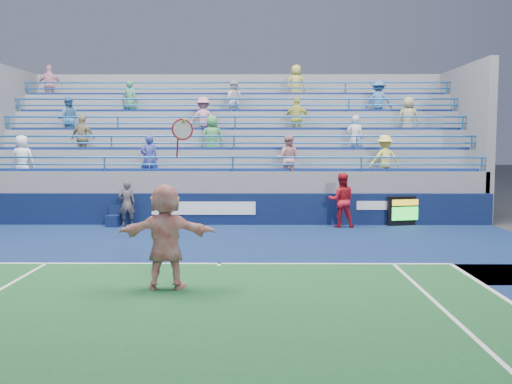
{
  "coord_description": "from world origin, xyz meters",
  "views": [
    {
      "loc": [
        0.96,
        -13.24,
        2.88
      ],
      "look_at": [
        0.85,
        2.5,
        1.5
      ],
      "focal_mm": 40.0,
      "sensor_mm": 36.0,
      "label": 1
    }
  ],
  "objects_px": {
    "judge_chair": "(113,220)",
    "ball_girl": "(341,200)",
    "serve_speed_board": "(407,211)",
    "tennis_player": "(166,236)",
    "line_judge": "(127,204)"
  },
  "relations": [
    {
      "from": "judge_chair",
      "to": "line_judge",
      "type": "xyz_separation_m",
      "value": [
        0.46,
        0.09,
        0.56
      ]
    },
    {
      "from": "serve_speed_board",
      "to": "tennis_player",
      "type": "bearing_deg",
      "value": -128.97
    },
    {
      "from": "tennis_player",
      "to": "serve_speed_board",
      "type": "bearing_deg",
      "value": 51.03
    },
    {
      "from": "line_judge",
      "to": "judge_chair",
      "type": "bearing_deg",
      "value": -5.31
    },
    {
      "from": "tennis_player",
      "to": "line_judge",
      "type": "bearing_deg",
      "value": 108.1
    },
    {
      "from": "serve_speed_board",
      "to": "tennis_player",
      "type": "distance_m",
      "value": 11.06
    },
    {
      "from": "tennis_player",
      "to": "ball_girl",
      "type": "bearing_deg",
      "value": 60.54
    },
    {
      "from": "judge_chair",
      "to": "tennis_player",
      "type": "relative_size",
      "value": 0.22
    },
    {
      "from": "line_judge",
      "to": "tennis_player",
      "type": "bearing_deg",
      "value": 92.17
    },
    {
      "from": "judge_chair",
      "to": "serve_speed_board",
      "type": "bearing_deg",
      "value": 2.42
    },
    {
      "from": "serve_speed_board",
      "to": "ball_girl",
      "type": "distance_m",
      "value": 2.43
    },
    {
      "from": "judge_chair",
      "to": "ball_girl",
      "type": "xyz_separation_m",
      "value": [
        7.75,
        -0.03,
        0.69
      ]
    },
    {
      "from": "serve_speed_board",
      "to": "ball_girl",
      "type": "relative_size",
      "value": 0.79
    },
    {
      "from": "judge_chair",
      "to": "tennis_player",
      "type": "xyz_separation_m",
      "value": [
        3.15,
        -8.17,
        0.82
      ]
    },
    {
      "from": "tennis_player",
      "to": "ball_girl",
      "type": "distance_m",
      "value": 9.34
    }
  ]
}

